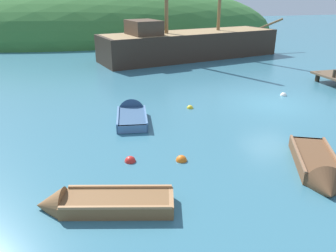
{
  "coord_description": "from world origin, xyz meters",
  "views": [
    {
      "loc": [
        -9.53,
        -14.12,
        5.31
      ],
      "look_at": [
        -6.12,
        -2.15,
        0.27
      ],
      "focal_mm": 35.44,
      "sensor_mm": 36.0,
      "label": 1
    }
  ],
  "objects_px": {
    "sailing_ship": "(189,48)",
    "buoy_red": "(130,161)",
    "buoy_yellow": "(190,108)",
    "rowboat_center": "(318,169)",
    "buoy_orange": "(181,161)",
    "rowboat_outer_left": "(132,116)",
    "buoy_white": "(283,95)",
    "rowboat_near_dock": "(98,205)"
  },
  "relations": [
    {
      "from": "sailing_ship",
      "to": "buoy_red",
      "type": "height_order",
      "value": "sailing_ship"
    },
    {
      "from": "buoy_red",
      "to": "buoy_yellow",
      "type": "bearing_deg",
      "value": 50.98
    },
    {
      "from": "buoy_red",
      "to": "rowboat_center",
      "type": "bearing_deg",
      "value": -23.28
    },
    {
      "from": "rowboat_center",
      "to": "buoy_orange",
      "type": "relative_size",
      "value": 9.54
    },
    {
      "from": "rowboat_outer_left",
      "to": "buoy_yellow",
      "type": "distance_m",
      "value": 3.09
    },
    {
      "from": "rowboat_center",
      "to": "buoy_white",
      "type": "bearing_deg",
      "value": 179.42
    },
    {
      "from": "sailing_ship",
      "to": "rowboat_center",
      "type": "bearing_deg",
      "value": -109.47
    },
    {
      "from": "sailing_ship",
      "to": "buoy_white",
      "type": "distance_m",
      "value": 12.23
    },
    {
      "from": "rowboat_center",
      "to": "buoy_yellow",
      "type": "distance_m",
      "value": 7.29
    },
    {
      "from": "buoy_white",
      "to": "sailing_ship",
      "type": "bearing_deg",
      "value": 96.06
    },
    {
      "from": "rowboat_near_dock",
      "to": "buoy_orange",
      "type": "distance_m",
      "value": 3.54
    },
    {
      "from": "buoy_yellow",
      "to": "buoy_white",
      "type": "bearing_deg",
      "value": 6.31
    },
    {
      "from": "rowboat_near_dock",
      "to": "buoy_red",
      "type": "xyz_separation_m",
      "value": [
        1.28,
        2.37,
        -0.12
      ]
    },
    {
      "from": "buoy_orange",
      "to": "sailing_ship",
      "type": "bearing_deg",
      "value": 69.95
    },
    {
      "from": "rowboat_outer_left",
      "to": "buoy_white",
      "type": "height_order",
      "value": "rowboat_outer_left"
    },
    {
      "from": "rowboat_outer_left",
      "to": "buoy_yellow",
      "type": "height_order",
      "value": "rowboat_outer_left"
    },
    {
      "from": "buoy_white",
      "to": "buoy_red",
      "type": "bearing_deg",
      "value": -150.77
    },
    {
      "from": "buoy_red",
      "to": "buoy_yellow",
      "type": "height_order",
      "value": "buoy_red"
    },
    {
      "from": "buoy_yellow",
      "to": "buoy_white",
      "type": "height_order",
      "value": "buoy_white"
    },
    {
      "from": "rowboat_outer_left",
      "to": "buoy_yellow",
      "type": "bearing_deg",
      "value": -68.61
    },
    {
      "from": "buoy_yellow",
      "to": "buoy_orange",
      "type": "xyz_separation_m",
      "value": [
        -2.11,
        -5.1,
        0.0
      ]
    },
    {
      "from": "rowboat_near_dock",
      "to": "rowboat_outer_left",
      "type": "height_order",
      "value": "rowboat_outer_left"
    },
    {
      "from": "rowboat_center",
      "to": "sailing_ship",
      "type": "bearing_deg",
      "value": -161.15
    },
    {
      "from": "rowboat_outer_left",
      "to": "buoy_white",
      "type": "xyz_separation_m",
      "value": [
        8.71,
        1.28,
        -0.12
      ]
    },
    {
      "from": "sailing_ship",
      "to": "buoy_red",
      "type": "bearing_deg",
      "value": -127.07
    },
    {
      "from": "sailing_ship",
      "to": "buoy_yellow",
      "type": "distance_m",
      "value": 13.53
    },
    {
      "from": "buoy_red",
      "to": "buoy_yellow",
      "type": "xyz_separation_m",
      "value": [
        3.79,
        4.68,
        0.0
      ]
    },
    {
      "from": "rowboat_center",
      "to": "buoy_yellow",
      "type": "height_order",
      "value": "rowboat_center"
    },
    {
      "from": "buoy_yellow",
      "to": "buoy_red",
      "type": "bearing_deg",
      "value": -129.02
    },
    {
      "from": "rowboat_outer_left",
      "to": "buoy_yellow",
      "type": "xyz_separation_m",
      "value": [
        3.02,
        0.65,
        -0.12
      ]
    },
    {
      "from": "buoy_yellow",
      "to": "rowboat_near_dock",
      "type": "bearing_deg",
      "value": -125.73
    },
    {
      "from": "rowboat_outer_left",
      "to": "sailing_ship",
      "type": "bearing_deg",
      "value": -19.72
    },
    {
      "from": "buoy_yellow",
      "to": "sailing_ship",
      "type": "bearing_deg",
      "value": 70.95
    },
    {
      "from": "buoy_yellow",
      "to": "rowboat_center",
      "type": "bearing_deg",
      "value": -75.94
    },
    {
      "from": "rowboat_near_dock",
      "to": "rowboat_center",
      "type": "height_order",
      "value": "rowboat_center"
    },
    {
      "from": "sailing_ship",
      "to": "rowboat_center",
      "type": "distance_m",
      "value": 20.03
    },
    {
      "from": "buoy_orange",
      "to": "buoy_red",
      "type": "bearing_deg",
      "value": 166.08
    },
    {
      "from": "rowboat_outer_left",
      "to": "buoy_red",
      "type": "bearing_deg",
      "value": 178.31
    },
    {
      "from": "rowboat_near_dock",
      "to": "buoy_white",
      "type": "height_order",
      "value": "rowboat_near_dock"
    },
    {
      "from": "rowboat_outer_left",
      "to": "buoy_orange",
      "type": "distance_m",
      "value": 4.54
    },
    {
      "from": "rowboat_center",
      "to": "rowboat_near_dock",
      "type": "bearing_deg",
      "value": -63.81
    },
    {
      "from": "rowboat_center",
      "to": "buoy_red",
      "type": "bearing_deg",
      "value": -86.86
    }
  ]
}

